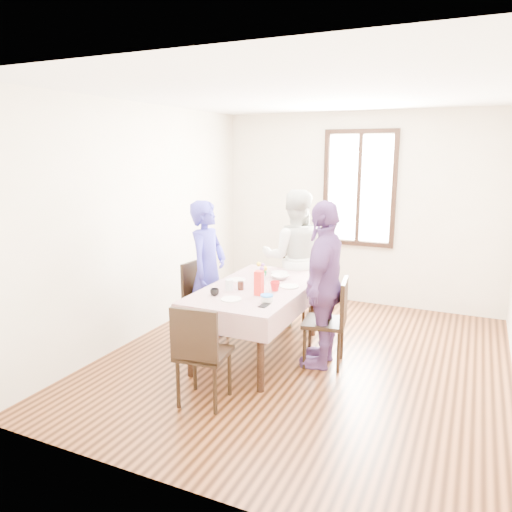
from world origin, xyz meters
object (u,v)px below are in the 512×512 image
dining_table (258,321)px  person_far (294,257)px  chair_near (204,353)px  chair_right (324,322)px  person_left (208,271)px  chair_left (207,301)px  person_right (324,285)px  chair_far (294,287)px

dining_table → person_far: 1.21m
chair_near → person_far: size_ratio=0.53×
chair_right → person_left: person_left is taller
chair_left → person_right: size_ratio=0.54×
chair_left → person_left: size_ratio=0.56×
dining_table → chair_left: size_ratio=1.81×
chair_left → person_far: 1.26m
person_left → person_right: bearing=-96.2°
chair_left → chair_near: same height
chair_left → chair_far: size_ratio=1.00×
chair_left → chair_far: (0.72, 0.98, 0.00)m
chair_right → person_far: size_ratio=0.53×
chair_left → chair_far: same height
chair_left → person_right: person_right is taller
person_left → person_far: size_ratio=0.95×
chair_right → person_far: 1.34m
person_far → dining_table: bearing=70.3°
dining_table → person_right: (0.70, 0.05, 0.47)m
chair_far → person_far: (-0.00, -0.02, 0.40)m
person_left → person_far: bearing=-38.3°
chair_right → person_right: person_right is taller
dining_table → chair_left: (-0.72, 0.15, 0.08)m
person_far → person_right: (0.70, -1.06, -0.00)m
chair_far → chair_near: 2.26m
chair_far → person_far: 0.40m
chair_left → chair_near: (0.72, -1.29, 0.00)m
chair_near → person_right: 1.43m
dining_table → person_far: person_far is taller
person_right → chair_far: bearing=-150.8°
person_left → person_right: (1.41, -0.10, 0.04)m
chair_left → person_far: size_ratio=0.53×
dining_table → chair_far: (0.00, 1.13, 0.08)m
chair_right → person_far: person_far is taller
chair_near → person_left: (-0.70, 1.29, 0.36)m
person_far → person_right: person_far is taller
dining_table → chair_near: (0.00, -1.13, 0.08)m
person_right → chair_near: bearing=-34.6°
person_left → chair_right: bearing=-96.2°
person_left → dining_table: bearing=-104.4°
person_left → chair_far: bearing=-37.8°
chair_far → chair_right: bearing=119.0°
dining_table → person_far: bearing=90.0°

